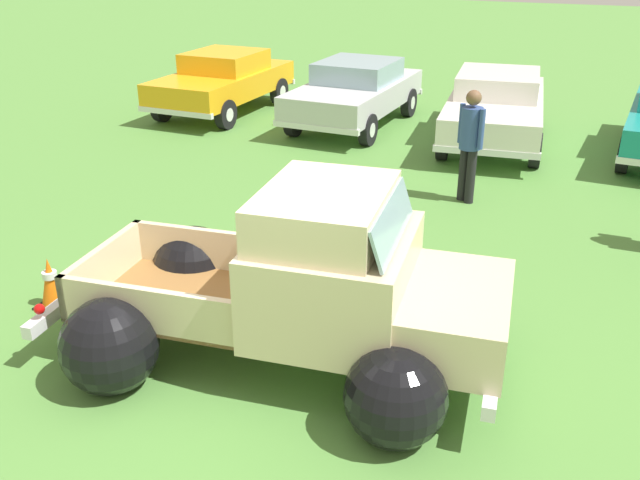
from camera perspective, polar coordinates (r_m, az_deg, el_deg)
ground_plane at (r=7.53m, az=-3.71°, el=-9.34°), size 80.00×80.00×0.00m
vintage_pickup_truck at (r=7.03m, az=-0.89°, el=-4.70°), size 4.77×3.09×1.96m
show_car_0 at (r=17.44m, az=-7.89°, el=12.76°), size 2.04×4.19×1.43m
show_car_1 at (r=16.07m, az=2.88°, el=12.00°), size 2.11×4.32×1.43m
show_car_2 at (r=15.17m, az=14.08°, el=10.60°), size 2.32×4.80×1.43m
spectator_0 at (r=11.53m, az=12.10°, el=8.04°), size 0.49×0.47×1.83m
lane_cone_0 at (r=8.85m, az=-21.01°, el=-3.28°), size 0.36×0.36×0.63m
lane_cone_1 at (r=9.57m, az=-2.67°, el=0.48°), size 0.36×0.36×0.63m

